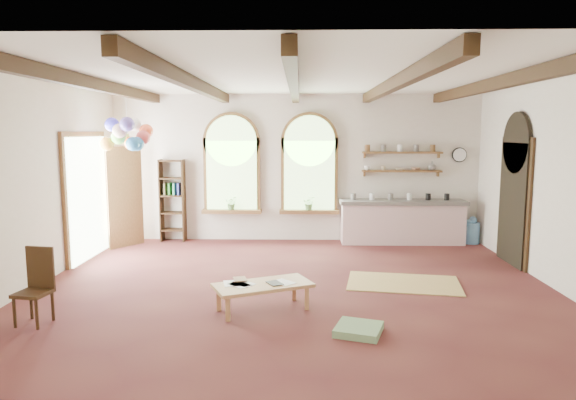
{
  "coord_description": "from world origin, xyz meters",
  "views": [
    {
      "loc": [
        0.09,
        -7.76,
        2.39
      ],
      "look_at": [
        -0.1,
        0.6,
        1.28
      ],
      "focal_mm": 32.0,
      "sensor_mm": 36.0,
      "label": 1
    }
  ],
  "objects_px": {
    "coffee_table": "(263,287)",
    "side_chair": "(35,302)",
    "kitchen_counter": "(402,221)",
    "balloon_cluster": "(127,135)"
  },
  "relations": [
    {
      "from": "coffee_table",
      "to": "side_chair",
      "type": "relative_size",
      "value": 1.49
    },
    {
      "from": "kitchen_counter",
      "to": "coffee_table",
      "type": "distance_m",
      "value": 5.08
    },
    {
      "from": "kitchen_counter",
      "to": "coffee_table",
      "type": "bearing_deg",
      "value": -122.14
    },
    {
      "from": "kitchen_counter",
      "to": "coffee_table",
      "type": "xyz_separation_m",
      "value": [
        -2.7,
        -4.3,
        -0.15
      ]
    },
    {
      "from": "side_chair",
      "to": "balloon_cluster",
      "type": "xyz_separation_m",
      "value": [
        0.05,
        3.56,
        2.06
      ]
    },
    {
      "from": "coffee_table",
      "to": "balloon_cluster",
      "type": "height_order",
      "value": "balloon_cluster"
    },
    {
      "from": "coffee_table",
      "to": "side_chair",
      "type": "xyz_separation_m",
      "value": [
        -2.82,
        -0.55,
        -0.05
      ]
    },
    {
      "from": "coffee_table",
      "to": "side_chair",
      "type": "height_order",
      "value": "side_chair"
    },
    {
      "from": "kitchen_counter",
      "to": "balloon_cluster",
      "type": "height_order",
      "value": "balloon_cluster"
    },
    {
      "from": "side_chair",
      "to": "kitchen_counter",
      "type": "bearing_deg",
      "value": 41.26
    }
  ]
}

